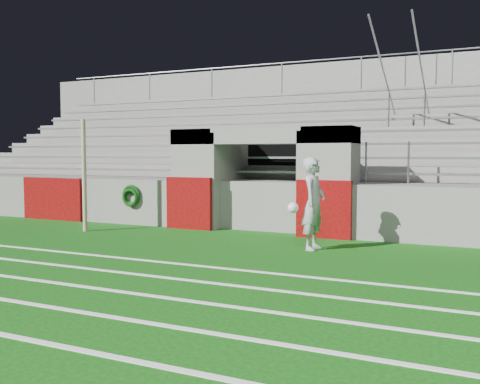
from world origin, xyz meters
The scene contains 5 objects.
ground centered at (0.00, 0.00, 0.00)m, with size 90.00×90.00×0.00m, color #0D480C.
field_post centered at (-3.99, 1.48, 1.41)m, with size 0.11×0.11×2.82m, color tan.
stadium_structure centered at (0.00, 7.97, 1.49)m, with size 26.00×8.48×5.42m.
goalkeeper_with_ball centered at (2.03, 1.42, 0.94)m, with size 0.70×0.70×1.89m.
hose_coil centered at (-3.65, 2.93, 0.80)m, with size 0.59×0.15×0.61m.
Camera 1 is at (5.29, -8.99, 1.93)m, focal length 40.00 mm.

